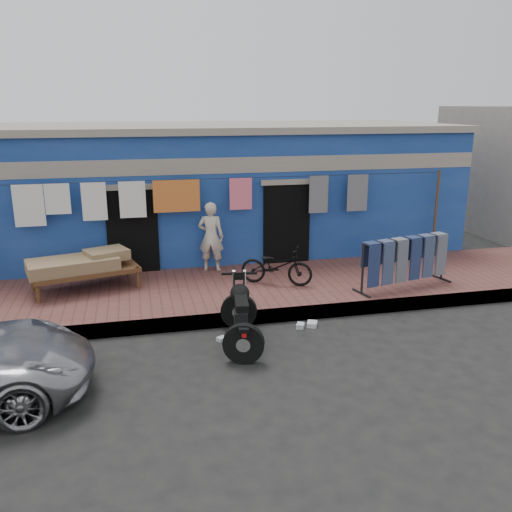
{
  "coord_description": "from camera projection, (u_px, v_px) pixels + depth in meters",
  "views": [
    {
      "loc": [
        -2.16,
        -7.38,
        3.84
      ],
      "look_at": [
        0.0,
        2.0,
        1.15
      ],
      "focal_mm": 38.0,
      "sensor_mm": 36.0,
      "label": 1
    }
  ],
  "objects": [
    {
      "name": "ground",
      "position": [
        285.0,
        361.0,
        8.42
      ],
      "size": [
        80.0,
        80.0,
        0.0
      ],
      "primitive_type": "plane",
      "color": "black",
      "rests_on": "ground"
    },
    {
      "name": "litter_c",
      "position": [
        312.0,
        324.0,
        9.72
      ],
      "size": [
        0.24,
        0.26,
        0.08
      ],
      "primitive_type": "cube",
      "rotation": [
        0.0,
        0.0,
        1.16
      ],
      "color": "silver",
      "rests_on": "ground"
    },
    {
      "name": "litter_a",
      "position": [
        222.0,
        339.0,
        9.13
      ],
      "size": [
        0.19,
        0.18,
        0.07
      ],
      "primitive_type": "cube",
      "rotation": [
        0.0,
        0.0,
        0.53
      ],
      "color": "silver",
      "rests_on": "ground"
    },
    {
      "name": "seated_person",
      "position": [
        211.0,
        237.0,
        11.98
      ],
      "size": [
        0.65,
        0.53,
        1.56
      ],
      "primitive_type": "imported",
      "rotation": [
        0.0,
        0.0,
        2.83
      ],
      "color": "beige",
      "rests_on": "sidewalk"
    },
    {
      "name": "sidewalk",
      "position": [
        245.0,
        291.0,
        11.21
      ],
      "size": [
        28.0,
        3.0,
        0.25
      ],
      "primitive_type": "cube",
      "color": "brown",
      "rests_on": "ground"
    },
    {
      "name": "clothesline",
      "position": [
        189.0,
        202.0,
        11.71
      ],
      "size": [
        10.06,
        0.06,
        2.1
      ],
      "color": "brown",
      "rests_on": "sidewalk"
    },
    {
      "name": "charpoy",
      "position": [
        85.0,
        272.0,
        10.84
      ],
      "size": [
        2.67,
        2.09,
        0.73
      ],
      "primitive_type": null,
      "rotation": [
        0.0,
        0.0,
        0.26
      ],
      "color": "brown",
      "rests_on": "sidewalk"
    },
    {
      "name": "jeans_rack",
      "position": [
        405.0,
        262.0,
        10.96
      ],
      "size": [
        2.41,
        1.46,
        1.06
      ],
      "primitive_type": null,
      "rotation": [
        0.0,
        0.0,
        0.24
      ],
      "color": "black",
      "rests_on": "sidewalk"
    },
    {
      "name": "curb",
      "position": [
        262.0,
        317.0,
        9.85
      ],
      "size": [
        28.0,
        0.1,
        0.25
      ],
      "primitive_type": "cube",
      "color": "gray",
      "rests_on": "ground"
    },
    {
      "name": "litter_b",
      "position": [
        300.0,
        326.0,
        9.65
      ],
      "size": [
        0.19,
        0.21,
        0.09
      ],
      "primitive_type": "cube",
      "rotation": [
        0.0,
        0.0,
        1.08
      ],
      "color": "silver",
      "rests_on": "ground"
    },
    {
      "name": "motorcycle",
      "position": [
        241.0,
        313.0,
        8.86
      ],
      "size": [
        1.08,
        1.88,
        1.1
      ],
      "primitive_type": null,
      "rotation": [
        0.0,
        0.0,
        -0.14
      ],
      "color": "black",
      "rests_on": "ground"
    },
    {
      "name": "bicycle",
      "position": [
        277.0,
        262.0,
        11.13
      ],
      "size": [
        1.56,
        1.15,
        0.96
      ],
      "primitive_type": "imported",
      "rotation": [
        0.0,
        0.0,
        1.09
      ],
      "color": "black",
      "rests_on": "sidewalk"
    },
    {
      "name": "building",
      "position": [
        214.0,
        188.0,
        14.53
      ],
      "size": [
        12.2,
        5.2,
        3.36
      ],
      "color": "navy",
      "rests_on": "ground"
    }
  ]
}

